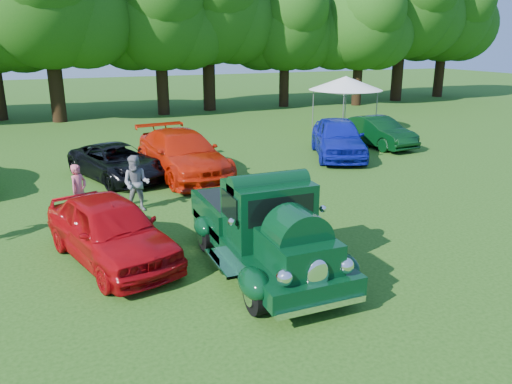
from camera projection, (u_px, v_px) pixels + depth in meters
name	position (u px, v px, depth m)	size (l,w,h in m)	color
ground	(237.00, 259.00, 11.64)	(120.00, 120.00, 0.00)	#1D4610
hero_pickup	(264.00, 230.00, 10.98)	(2.45, 5.27, 2.06)	black
red_convertible	(110.00, 230.00, 11.37)	(1.78, 4.43, 1.51)	#9E060C
back_car_black	(117.00, 162.00, 18.10)	(2.09, 4.54, 1.26)	black
back_car_orange	(183.00, 154.00, 18.47)	(2.31, 5.68, 1.65)	#B91A06
back_car_blue	(338.00, 138.00, 21.47)	(1.98, 4.91, 1.67)	#0E169A
back_car_green	(377.00, 132.00, 23.62)	(1.47, 4.20, 1.39)	black
spectator_pink	(79.00, 191.00, 14.22)	(0.56, 0.37, 1.54)	#CE5468
spectator_grey	(136.00, 183.00, 14.67)	(0.82, 0.64, 1.68)	gray
canopy_tent	(346.00, 84.00, 27.01)	(4.66, 4.66, 2.98)	silver
tree_line	(92.00, 5.00, 30.74)	(63.32, 9.93, 12.17)	black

